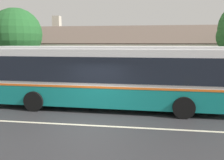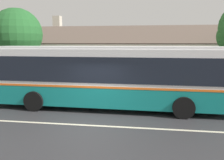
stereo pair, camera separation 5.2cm
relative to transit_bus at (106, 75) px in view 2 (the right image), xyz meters
The scene contains 7 objects.
ground_plane 3.38m from the transit_bus, 93.61° to the right, with size 300.00×300.00×0.00m, color #2D2D30.
sidewalk_far 3.51m from the transit_bus, 93.38° to the left, with size 60.00×3.00×0.15m, color gray.
lane_divider_stripe 3.37m from the transit_bus, 93.61° to the right, with size 60.00×0.16×0.01m, color beige.
community_building 10.16m from the transit_bus, 94.56° to the left, with size 22.21×8.58×5.90m.
transit_bus is the anchor object (origin of this frame).
bench_by_building 8.50m from the transit_bus, 158.87° to the left, with size 1.86×0.51×0.94m.
street_tree_secondary 7.92m from the transit_bus, 153.06° to the left, with size 3.45×3.45×5.68m.
Camera 2 is at (2.46, -9.62, 3.39)m, focal length 40.00 mm.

